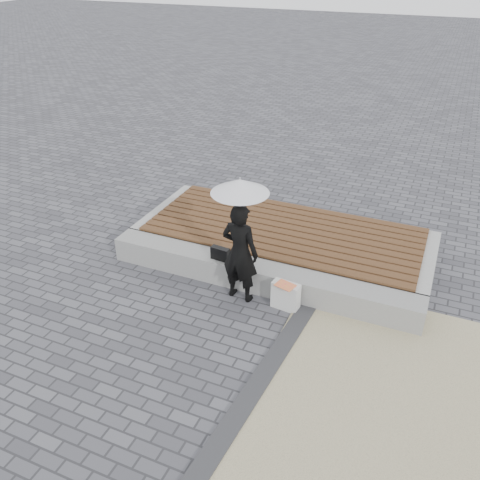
{
  "coord_description": "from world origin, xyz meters",
  "views": [
    {
      "loc": [
        2.34,
        -4.51,
        4.65
      ],
      "look_at": [
        -0.16,
        1.25,
        1.0
      ],
      "focal_mm": 37.98,
      "sensor_mm": 36.0,
      "label": 1
    }
  ],
  "objects_px": {
    "parasol": "(240,186)",
    "canvas_tote": "(286,296)",
    "handbag": "(220,254)",
    "seating_ledge": "(258,276)",
    "woman": "(240,253)"
  },
  "relations": [
    {
      "from": "seating_ledge",
      "to": "canvas_tote",
      "type": "relative_size",
      "value": 11.61
    },
    {
      "from": "woman",
      "to": "canvas_tote",
      "type": "relative_size",
      "value": 3.65
    },
    {
      "from": "woman",
      "to": "canvas_tote",
      "type": "distance_m",
      "value": 0.92
    },
    {
      "from": "seating_ledge",
      "to": "canvas_tote",
      "type": "distance_m",
      "value": 0.66
    },
    {
      "from": "handbag",
      "to": "canvas_tote",
      "type": "relative_size",
      "value": 0.69
    },
    {
      "from": "parasol",
      "to": "canvas_tote",
      "type": "distance_m",
      "value": 1.78
    },
    {
      "from": "woman",
      "to": "handbag",
      "type": "relative_size",
      "value": 5.27
    },
    {
      "from": "parasol",
      "to": "woman",
      "type": "bearing_deg",
      "value": -75.96
    },
    {
      "from": "handbag",
      "to": "canvas_tote",
      "type": "bearing_deg",
      "value": -6.72
    },
    {
      "from": "seating_ledge",
      "to": "parasol",
      "type": "xyz_separation_m",
      "value": [
        -0.16,
        -0.35,
        1.64
      ]
    },
    {
      "from": "woman",
      "to": "parasol",
      "type": "height_order",
      "value": "parasol"
    },
    {
      "from": "handbag",
      "to": "canvas_tote",
      "type": "xyz_separation_m",
      "value": [
        1.18,
        -0.26,
        -0.29
      ]
    },
    {
      "from": "parasol",
      "to": "handbag",
      "type": "bearing_deg",
      "value": 149.02
    },
    {
      "from": "woman",
      "to": "parasol",
      "type": "relative_size",
      "value": 1.52
    },
    {
      "from": "parasol",
      "to": "canvas_tote",
      "type": "bearing_deg",
      "value": 1.14
    }
  ]
}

